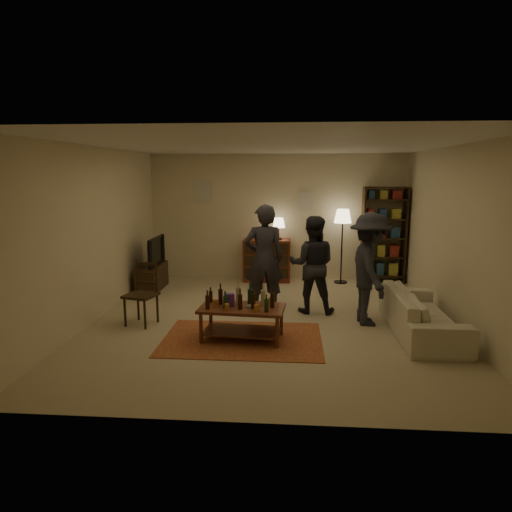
# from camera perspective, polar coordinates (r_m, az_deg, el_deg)

# --- Properties ---
(floor) EXTENTS (6.00, 6.00, 0.00)m
(floor) POSITION_cam_1_polar(r_m,az_deg,el_deg) (7.26, 1.80, -8.09)
(floor) COLOR #C6B793
(floor) RESTS_ON ground
(room_shell) EXTENTS (6.00, 6.00, 6.00)m
(room_shell) POSITION_cam_1_polar(r_m,az_deg,el_deg) (9.91, -1.13, 7.56)
(room_shell) COLOR beige
(room_shell) RESTS_ON ground
(rug) EXTENTS (2.20, 1.50, 0.01)m
(rug) POSITION_cam_1_polar(r_m,az_deg,el_deg) (6.48, -1.73, -10.33)
(rug) COLOR maroon
(rug) RESTS_ON ground
(coffee_table) EXTENTS (1.21, 0.73, 0.81)m
(coffee_table) POSITION_cam_1_polar(r_m,az_deg,el_deg) (6.35, -1.80, -6.85)
(coffee_table) COLOR brown
(coffee_table) RESTS_ON ground
(dining_chair) EXTENTS (0.53, 0.53, 0.99)m
(dining_chair) POSITION_cam_1_polar(r_m,az_deg,el_deg) (7.20, -13.96, -4.20)
(dining_chair) COLOR #332011
(dining_chair) RESTS_ON ground
(tv_stand) EXTENTS (0.40, 1.00, 1.06)m
(tv_stand) POSITION_cam_1_polar(r_m,az_deg,el_deg) (9.30, -12.90, -1.77)
(tv_stand) COLOR #332011
(tv_stand) RESTS_ON ground
(dresser) EXTENTS (1.00, 0.50, 1.36)m
(dresser) POSITION_cam_1_polar(r_m,az_deg,el_deg) (9.77, 1.41, -0.39)
(dresser) COLOR maroon
(dresser) RESTS_ON ground
(bookshelf) EXTENTS (0.90, 0.34, 2.02)m
(bookshelf) POSITION_cam_1_polar(r_m,az_deg,el_deg) (9.93, 15.65, 2.67)
(bookshelf) COLOR #332011
(bookshelf) RESTS_ON ground
(floor_lamp) EXTENTS (0.36, 0.36, 1.56)m
(floor_lamp) POSITION_cam_1_polar(r_m,az_deg,el_deg) (9.64, 10.78, 4.31)
(floor_lamp) COLOR black
(floor_lamp) RESTS_ON ground
(sofa) EXTENTS (0.81, 2.08, 0.61)m
(sofa) POSITION_cam_1_polar(r_m,az_deg,el_deg) (7.04, 19.99, -6.71)
(sofa) COLOR beige
(sofa) RESTS_ON ground
(person_left) EXTENTS (0.73, 0.55, 1.80)m
(person_left) POSITION_cam_1_polar(r_m,az_deg,el_deg) (7.49, 1.01, -0.38)
(person_left) COLOR #2A2931
(person_left) RESTS_ON ground
(person_right) EXTENTS (0.83, 0.67, 1.61)m
(person_right) POSITION_cam_1_polar(r_m,az_deg,el_deg) (7.56, 7.02, -1.08)
(person_right) COLOR #222328
(person_right) RESTS_ON ground
(person_by_sofa) EXTENTS (0.74, 1.17, 1.72)m
(person_by_sofa) POSITION_cam_1_polar(r_m,az_deg,el_deg) (7.12, 14.03, -1.58)
(person_by_sofa) COLOR #25252C
(person_by_sofa) RESTS_ON ground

